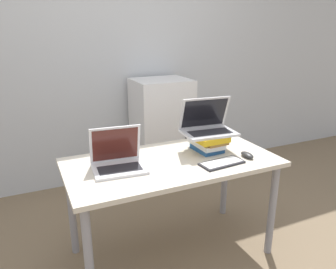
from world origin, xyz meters
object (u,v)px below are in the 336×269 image
(laptop_left, at_px, (118,160))
(book_stack, at_px, (207,141))
(mouse, at_px, (247,155))
(mini_fridge, at_px, (162,132))
(laptop_on_books, at_px, (207,126))
(wireless_keyboard, at_px, (222,163))

(laptop_left, bearing_deg, book_stack, 3.04)
(book_stack, bearing_deg, mouse, -51.19)
(mini_fridge, bearing_deg, mouse, -86.82)
(laptop_left, relative_size, mouse, 2.94)
(laptop_on_books, bearing_deg, mini_fridge, 84.39)
(book_stack, xyz_separation_m, wireless_keyboard, (-0.04, -0.25, -0.06))
(laptop_left, height_order, book_stack, laptop_left)
(book_stack, relative_size, wireless_keyboard, 0.98)
(laptop_left, relative_size, mini_fridge, 0.32)
(laptop_on_books, height_order, mini_fridge, laptop_on_books)
(mouse, relative_size, mini_fridge, 0.11)
(mouse, bearing_deg, mini_fridge, 93.18)
(laptop_left, height_order, laptop_on_books, laptop_on_books)
(book_stack, xyz_separation_m, laptop_on_books, (0.01, 0.01, 0.11))
(laptop_left, relative_size, book_stack, 1.16)
(mini_fridge, bearing_deg, laptop_left, -125.06)
(book_stack, relative_size, mouse, 2.54)
(laptop_left, relative_size, laptop_on_books, 0.89)
(book_stack, bearing_deg, wireless_keyboard, -98.55)
(laptop_left, xyz_separation_m, book_stack, (0.65, 0.03, 0.02))
(book_stack, xyz_separation_m, mouse, (0.18, -0.22, -0.05))
(laptop_left, height_order, wireless_keyboard, laptop_left)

